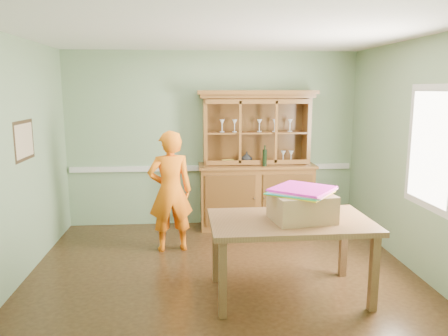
{
  "coord_description": "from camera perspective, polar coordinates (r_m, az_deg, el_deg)",
  "views": [
    {
      "loc": [
        -0.37,
        -4.79,
        2.13
      ],
      "look_at": [
        0.05,
        0.4,
        1.18
      ],
      "focal_mm": 35.0,
      "sensor_mm": 36.0,
      "label": 1
    }
  ],
  "objects": [
    {
      "name": "person",
      "position": [
        5.77,
        -7.02,
        -3.06
      ],
      "size": [
        0.64,
        0.48,
        1.61
      ],
      "primitive_type": "imported",
      "rotation": [
        0.0,
        0.0,
        3.32
      ],
      "color": "orange",
      "rests_on": "floor"
    },
    {
      "name": "dining_table",
      "position": [
        4.55,
        8.63,
        -7.81
      ],
      "size": [
        1.65,
        1.0,
        0.82
      ],
      "rotation": [
        0.0,
        0.0,
        0.01
      ],
      "color": "brown",
      "rests_on": "floor"
    },
    {
      "name": "wall_left",
      "position": [
        5.2,
        -25.76,
        0.68
      ],
      "size": [
        0.0,
        4.0,
        4.0
      ],
      "primitive_type": "plane",
      "rotation": [
        1.57,
        0.0,
        1.57
      ],
      "color": "gray",
      "rests_on": "floor"
    },
    {
      "name": "china_hutch",
      "position": [
        6.77,
        4.2,
        -1.54
      ],
      "size": [
        1.79,
        0.59,
        2.11
      ],
      "color": "brown",
      "rests_on": "floor"
    },
    {
      "name": "chair_rail",
      "position": [
        6.88,
        -1.48,
        0.02
      ],
      "size": [
        4.41,
        0.05,
        0.08
      ],
      "primitive_type": "cube",
      "color": "silver",
      "rests_on": "wall_back"
    },
    {
      "name": "kite_stack",
      "position": [
        4.46,
        10.04,
        -2.91
      ],
      "size": [
        0.75,
        0.75,
        0.05
      ],
      "rotation": [
        0.0,
        0.0,
        0.92
      ],
      "color": "gold",
      "rests_on": "cardboard_box"
    },
    {
      "name": "framed_map",
      "position": [
        5.45,
        -24.6,
        3.28
      ],
      "size": [
        0.03,
        0.6,
        0.46
      ],
      "color": "#372716",
      "rests_on": "wall_left"
    },
    {
      "name": "window_panel",
      "position": [
        5.22,
        25.27,
        2.42
      ],
      "size": [
        0.03,
        0.96,
        1.36
      ],
      "color": "silver",
      "rests_on": "wall_right"
    },
    {
      "name": "wall_back",
      "position": [
        6.84,
        -1.51,
        3.77
      ],
      "size": [
        4.5,
        0.0,
        4.5
      ],
      "primitive_type": "plane",
      "rotation": [
        1.57,
        0.0,
        0.0
      ],
      "color": "gray",
      "rests_on": "floor"
    },
    {
      "name": "cardboard_box",
      "position": [
        4.47,
        10.14,
        -5.05
      ],
      "size": [
        0.66,
        0.56,
        0.28
      ],
      "primitive_type": "cube",
      "rotation": [
        0.0,
        0.0,
        0.15
      ],
      "color": "#A97957",
      "rests_on": "dining_table"
    },
    {
      "name": "floor",
      "position": [
        5.25,
        -0.2,
        -13.59
      ],
      "size": [
        4.5,
        4.5,
        0.0
      ],
      "primitive_type": "plane",
      "color": "#4A3017",
      "rests_on": "ground"
    },
    {
      "name": "wall_right",
      "position": [
        5.51,
        23.8,
        1.31
      ],
      "size": [
        0.0,
        4.0,
        4.0
      ],
      "primitive_type": "plane",
      "rotation": [
        1.57,
        0.0,
        -1.57
      ],
      "color": "gray",
      "rests_on": "floor"
    },
    {
      "name": "ceiling",
      "position": [
        4.84,
        -0.22,
        17.1
      ],
      "size": [
        4.5,
        4.5,
        0.0
      ],
      "primitive_type": "plane",
      "rotation": [
        3.14,
        0.0,
        0.0
      ],
      "color": "white",
      "rests_on": "wall_back"
    },
    {
      "name": "wall_front",
      "position": [
        2.92,
        2.83,
        -5.15
      ],
      "size": [
        4.5,
        0.0,
        4.5
      ],
      "primitive_type": "plane",
      "rotation": [
        -1.57,
        0.0,
        0.0
      ],
      "color": "gray",
      "rests_on": "floor"
    }
  ]
}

